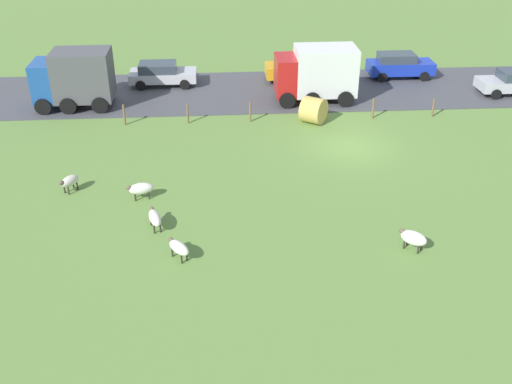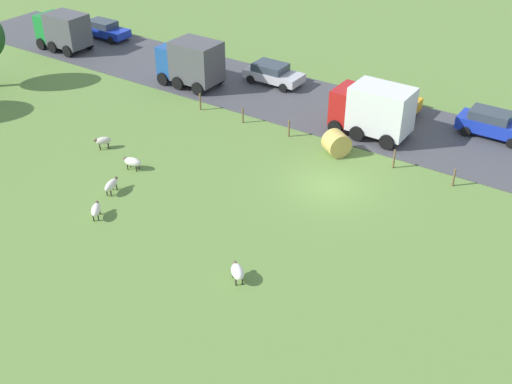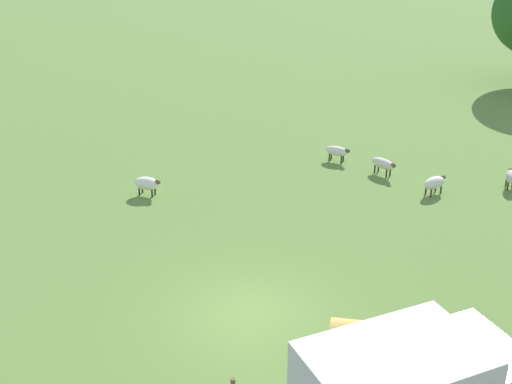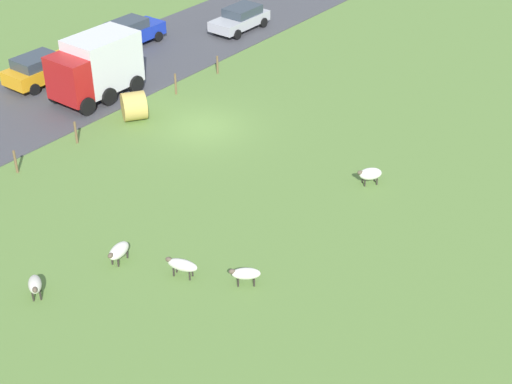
# 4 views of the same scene
# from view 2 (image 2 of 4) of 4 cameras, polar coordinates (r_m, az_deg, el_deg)

# --- Properties ---
(ground_plane) EXTENTS (160.00, 160.00, 0.00)m
(ground_plane) POSITION_cam_2_polar(r_m,az_deg,el_deg) (35.47, 6.62, 0.52)
(ground_plane) COLOR olive
(road_strip) EXTENTS (8.00, 80.00, 0.06)m
(road_strip) POSITION_cam_2_polar(r_m,az_deg,el_deg) (42.65, 12.32, 5.79)
(road_strip) COLOR #47474C
(road_strip) RESTS_ON ground_plane
(sheep_0) EXTENTS (0.71, 1.23, 0.75)m
(sheep_0) POSITION_cam_2_polar(r_m,az_deg,el_deg) (37.28, -11.04, 2.68)
(sheep_0) COLOR silver
(sheep_0) RESTS_ON ground_plane
(sheep_1) EXTENTS (1.33, 0.77, 0.74)m
(sheep_1) POSITION_cam_2_polar(r_m,az_deg,el_deg) (35.29, -12.88, 0.64)
(sheep_1) COLOR silver
(sheep_1) RESTS_ON ground_plane
(sheep_2) EXTENTS (1.04, 0.94, 0.77)m
(sheep_2) POSITION_cam_2_polar(r_m,az_deg,el_deg) (39.91, -13.60, 4.49)
(sheep_2) COLOR beige
(sheep_2) RESTS_ON ground_plane
(sheep_3) EXTENTS (1.08, 1.14, 0.79)m
(sheep_3) POSITION_cam_2_polar(r_m,az_deg,el_deg) (28.41, -1.68, -7.17)
(sheep_3) COLOR white
(sheep_3) RESTS_ON ground_plane
(sheep_4) EXTENTS (1.11, 1.01, 0.71)m
(sheep_4) POSITION_cam_2_polar(r_m,az_deg,el_deg) (33.43, -14.20, -1.54)
(sheep_4) COLOR silver
(sheep_4) RESTS_ON ground_plane
(hay_bale_0) EXTENTS (1.88, 1.80, 1.47)m
(hay_bale_0) POSITION_cam_2_polar(r_m,az_deg,el_deg) (38.38, 7.26, 4.36)
(hay_bale_0) COLOR tan
(hay_bale_0) RESTS_ON ground_plane
(fence_post_0) EXTENTS (0.12, 0.12, 1.08)m
(fence_post_0) POSITION_cam_2_polar(r_m,az_deg,el_deg) (36.67, 17.37, 1.26)
(fence_post_0) COLOR brown
(fence_post_0) RESTS_ON ground_plane
(fence_post_1) EXTENTS (0.12, 0.12, 1.19)m
(fence_post_1) POSITION_cam_2_polar(r_m,az_deg,el_deg) (37.54, 12.30, 2.93)
(fence_post_1) COLOR brown
(fence_post_1) RESTS_ON ground_plane
(fence_post_2) EXTENTS (0.12, 0.12, 1.07)m
(fence_post_2) POSITION_cam_2_polar(r_m,az_deg,el_deg) (38.78, 7.48, 4.33)
(fence_post_2) COLOR brown
(fence_post_2) RESTS_ON ground_plane
(fence_post_3) EXTENTS (0.12, 0.12, 1.15)m
(fence_post_3) POSITION_cam_2_polar(r_m,az_deg,el_deg) (40.25, 2.98, 5.74)
(fence_post_3) COLOR brown
(fence_post_3) RESTS_ON ground_plane
(fence_post_4) EXTENTS (0.12, 0.12, 1.13)m
(fence_post_4) POSITION_cam_2_polar(r_m,az_deg,el_deg) (42.00, -1.19, 6.95)
(fence_post_4) COLOR brown
(fence_post_4) RESTS_ON ground_plane
(fence_post_5) EXTENTS (0.12, 0.12, 1.19)m
(fence_post_5) POSITION_cam_2_polar(r_m,az_deg,el_deg) (43.94, -5.04, 8.07)
(fence_post_5) COLOR brown
(fence_post_5) RESTS_ON ground_plane
(truck_0) EXTENTS (2.79, 4.55, 3.38)m
(truck_0) POSITION_cam_2_polar(r_m,az_deg,el_deg) (47.50, -5.85, 11.58)
(truck_0) COLOR #1E4C99
(truck_0) RESTS_ON road_strip
(truck_1) EXTENTS (2.72, 4.87, 3.32)m
(truck_1) POSITION_cam_2_polar(r_m,az_deg,el_deg) (40.45, 10.49, 7.34)
(truck_1) COLOR #B21919
(truck_1) RESTS_ON road_strip
(truck_2) EXTENTS (2.60, 4.46, 3.10)m
(truck_2) POSITION_cam_2_polar(r_m,az_deg,el_deg) (56.85, -16.94, 13.77)
(truck_2) COLOR #197F33
(truck_2) RESTS_ON road_strip
(car_1) EXTENTS (2.12, 4.29, 1.66)m
(car_1) POSITION_cam_2_polar(r_m,az_deg,el_deg) (44.37, 11.67, 8.22)
(car_1) COLOR orange
(car_1) RESTS_ON road_strip
(car_2) EXTENTS (2.19, 4.37, 1.48)m
(car_2) POSITION_cam_2_polar(r_m,az_deg,el_deg) (47.93, 1.53, 10.63)
(car_2) COLOR #B7B7BC
(car_2) RESTS_ON road_strip
(car_3) EXTENTS (2.00, 4.48, 1.53)m
(car_3) POSITION_cam_2_polar(r_m,az_deg,el_deg) (59.03, -13.43, 14.04)
(car_3) COLOR #1933B2
(car_3) RESTS_ON road_strip
(car_4) EXTENTS (2.00, 4.42, 1.67)m
(car_4) POSITION_cam_2_polar(r_m,az_deg,el_deg) (42.67, 20.53, 5.77)
(car_4) COLOR #1933B2
(car_4) RESTS_ON road_strip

